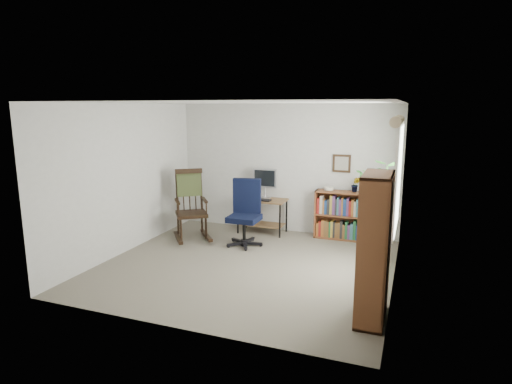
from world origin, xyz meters
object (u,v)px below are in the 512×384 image
at_px(rocking_chair, 191,204).
at_px(low_bookshelf, 338,215).
at_px(office_chair, 244,213).
at_px(tall_bookshelf, 374,248).
at_px(desk, 262,216).

height_order(rocking_chair, low_bookshelf, rocking_chair).
xyz_separation_m(office_chair, tall_bookshelf, (2.31, -1.90, 0.25)).
distance_m(rocking_chair, tall_bookshelf, 3.85).
xyz_separation_m(rocking_chair, low_bookshelf, (2.46, 0.94, -0.20)).
distance_m(office_chair, low_bookshelf, 1.73).
distance_m(desk, tall_bookshelf, 3.60).
distance_m(rocking_chair, low_bookshelf, 2.64).
bearing_deg(low_bookshelf, office_chair, -146.03).
xyz_separation_m(office_chair, low_bookshelf, (1.43, 0.96, -0.14)).
bearing_deg(low_bookshelf, tall_bookshelf, -72.97).
distance_m(desk, office_chair, 0.88).
xyz_separation_m(desk, tall_bookshelf, (2.28, -2.74, 0.50)).
bearing_deg(tall_bookshelf, office_chair, 140.58).
bearing_deg(office_chair, tall_bookshelf, -48.50).
height_order(desk, rocking_chair, rocking_chair).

